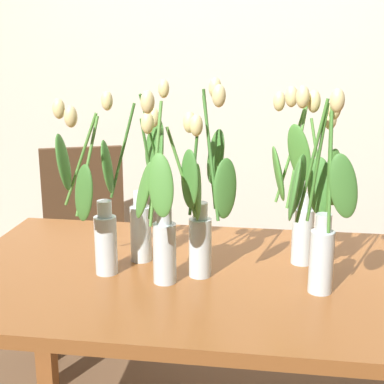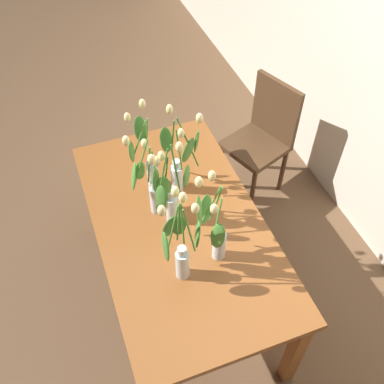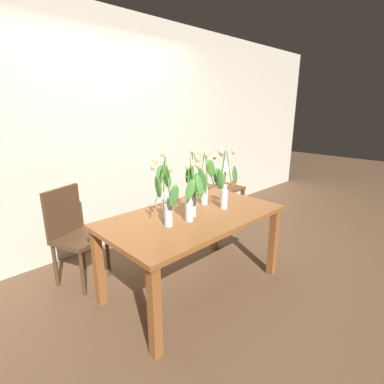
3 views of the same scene
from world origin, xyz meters
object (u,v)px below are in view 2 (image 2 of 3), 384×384
(dining_table, at_px, (179,233))
(tulip_vase_0, at_px, (180,246))
(tulip_vase_5, at_px, (152,188))
(tulip_vase_1, at_px, (148,161))
(tulip_vase_3, at_px, (170,196))
(tulip_vase_2, at_px, (179,162))
(dining_chair, at_px, (263,134))
(tulip_vase_4, at_px, (215,231))

(dining_table, xyz_separation_m, tulip_vase_0, (0.30, -0.09, 0.32))
(dining_table, distance_m, tulip_vase_5, 0.33)
(tulip_vase_1, bearing_deg, tulip_vase_3, 5.19)
(tulip_vase_1, bearing_deg, tulip_vase_2, 56.56)
(tulip_vase_2, bearing_deg, tulip_vase_0, -18.57)
(dining_table, bearing_deg, tulip_vase_5, -139.59)
(tulip_vase_5, height_order, dining_chair, tulip_vase_5)
(dining_table, distance_m, tulip_vase_1, 0.44)
(tulip_vase_0, height_order, tulip_vase_4, tulip_vase_0)
(tulip_vase_1, bearing_deg, dining_chair, 111.37)
(tulip_vase_3, height_order, tulip_vase_4, tulip_vase_3)
(dining_table, xyz_separation_m, tulip_vase_4, (0.27, 0.10, 0.30))
(tulip_vase_1, relative_size, tulip_vase_4, 0.93)
(tulip_vase_3, height_order, tulip_vase_5, tulip_vase_3)
(dining_table, distance_m, tulip_vase_3, 0.31)
(tulip_vase_3, height_order, dining_chair, tulip_vase_3)
(tulip_vase_0, bearing_deg, tulip_vase_1, 177.72)
(dining_table, distance_m, tulip_vase_4, 0.41)
(dining_table, relative_size, tulip_vase_4, 2.82)
(tulip_vase_3, xyz_separation_m, tulip_vase_5, (-0.10, -0.07, -0.01))
(tulip_vase_4, bearing_deg, tulip_vase_2, -179.56)
(tulip_vase_3, bearing_deg, dining_chair, 126.70)
(tulip_vase_2, height_order, dining_chair, tulip_vase_2)
(dining_table, relative_size, tulip_vase_0, 2.77)
(dining_table, xyz_separation_m, tulip_vase_3, (-0.02, -0.04, 0.30))
(tulip_vase_1, xyz_separation_m, tulip_vase_4, (0.61, 0.16, 0.03))
(tulip_vase_0, xyz_separation_m, tulip_vase_2, (-0.54, 0.18, -0.01))
(tulip_vase_3, bearing_deg, tulip_vase_2, 149.82)
(tulip_vase_2, bearing_deg, tulip_vase_1, -123.44)
(tulip_vase_1, xyz_separation_m, dining_chair, (-0.38, 0.97, -0.40))
(tulip_vase_4, height_order, dining_chair, tulip_vase_4)
(tulip_vase_5, bearing_deg, tulip_vase_0, 2.07)
(tulip_vase_1, relative_size, tulip_vase_2, 0.92)
(dining_chair, bearing_deg, tulip_vase_5, -59.28)
(tulip_vase_3, bearing_deg, dining_table, 56.31)
(dining_table, bearing_deg, tulip_vase_0, -16.84)
(dining_table, bearing_deg, dining_chair, 128.70)
(tulip_vase_3, relative_size, tulip_vase_4, 1.04)
(tulip_vase_3, distance_m, dining_chair, 1.25)
(tulip_vase_4, relative_size, tulip_vase_5, 1.00)
(tulip_vase_1, height_order, tulip_vase_4, tulip_vase_4)
(tulip_vase_4, bearing_deg, dining_table, -160.24)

